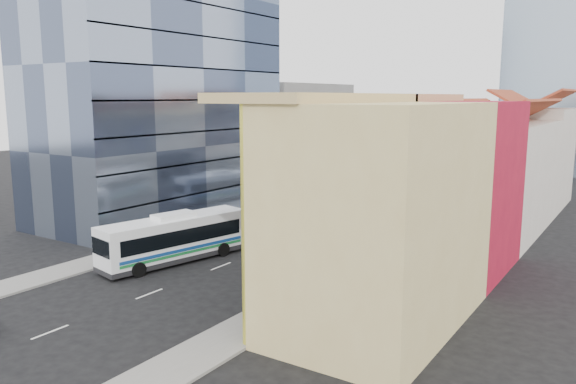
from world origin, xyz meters
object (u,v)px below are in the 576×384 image
Objects in this scene: office_tower at (159,70)px; shophouse_tan at (383,215)px; bus_left_near at (175,237)px; bus_left_far at (309,196)px; bus_right at (368,217)px.

shophouse_tan is at bearing -24.30° from office_tower.
bus_left_near is 21.26m from bus_left_far.
bus_left_near is 1.06× the size of bus_left_far.
office_tower is 2.47× the size of bus_right.
bus_left_far is 12.17m from bus_right.
shophouse_tan is at bearing -43.39° from bus_right.
bus_left_near is (13.40, -12.00, -13.10)m from office_tower.
office_tower is at bearing -153.60° from bus_left_far.
office_tower reaches higher than bus_right.
shophouse_tan is 18.18m from bus_left_near.
shophouse_tan is 1.25× the size of bus_left_far.
bus_left_far is at bearing 36.69° from office_tower.
shophouse_tan is 1.15× the size of bus_right.
shophouse_tan is at bearing 5.62° from bus_left_near.
bus_right is (22.50, 2.46, -13.05)m from office_tower.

